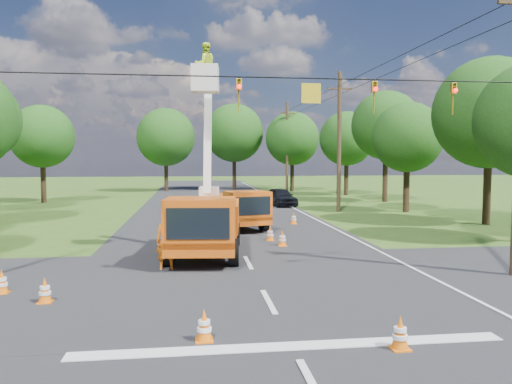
{
  "coord_description": "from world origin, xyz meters",
  "views": [
    {
      "loc": [
        -1.99,
        -12.98,
        3.91
      ],
      "look_at": [
        0.37,
        5.62,
        2.6
      ],
      "focal_mm": 35.0,
      "sensor_mm": 36.0,
      "label": 1
    }
  ],
  "objects": [
    {
      "name": "ground",
      "position": [
        0.0,
        20.0,
        0.0
      ],
      "size": [
        140.0,
        140.0,
        0.0
      ],
      "primitive_type": "plane",
      "color": "#325319",
      "rests_on": "ground"
    },
    {
      "name": "road_main",
      "position": [
        0.0,
        20.0,
        0.0
      ],
      "size": [
        12.0,
        100.0,
        0.06
      ],
      "primitive_type": "cube",
      "color": "black",
      "rests_on": "ground"
    },
    {
      "name": "road_cross",
      "position": [
        0.0,
        2.0,
        0.0
      ],
      "size": [
        56.0,
        10.0,
        0.07
      ],
      "primitive_type": "cube",
      "color": "black",
      "rests_on": "ground"
    },
    {
      "name": "stop_bar",
      "position": [
        0.0,
        -3.2,
        0.0
      ],
      "size": [
        9.0,
        0.45,
        0.02
      ],
      "primitive_type": "cube",
      "color": "silver",
      "rests_on": "ground"
    },
    {
      "name": "edge_line",
      "position": [
        5.6,
        20.0,
        0.0
      ],
      "size": [
        0.12,
        90.0,
        0.02
      ],
      "primitive_type": "cube",
      "color": "silver",
      "rests_on": "ground"
    },
    {
      "name": "bucket_truck",
      "position": [
        -1.51,
        6.66,
        1.78
      ],
      "size": [
        3.19,
        6.85,
        8.44
      ],
      "rotation": [
        0.0,
        0.0,
        -0.1
      ],
      "color": "#BE4D0D",
      "rests_on": "ground"
    },
    {
      "name": "second_truck",
      "position": [
        0.32,
        14.09,
        1.13
      ],
      "size": [
        3.5,
        6.12,
        2.16
      ],
      "rotation": [
        0.0,
        0.0,
        0.25
      ],
      "color": "#BE4D0D",
      "rests_on": "ground"
    },
    {
      "name": "ground_worker",
      "position": [
        -2.91,
        4.35,
        1.02
      ],
      "size": [
        0.78,
        0.55,
        2.03
      ],
      "primitive_type": "imported",
      "rotation": [
        0.0,
        0.0,
        0.08
      ],
      "color": "orange",
      "rests_on": "ground"
    },
    {
      "name": "distant_car",
      "position": [
        5.0,
        26.37,
        0.73
      ],
      "size": [
        2.47,
        4.52,
        1.46
      ],
      "primitive_type": "imported",
      "rotation": [
        0.0,
        0.0,
        0.18
      ],
      "color": "black",
      "rests_on": "ground"
    },
    {
      "name": "traffic_cone_0",
      "position": [
        -1.78,
        -2.64,
        0.36
      ],
      "size": [
        0.38,
        0.38,
        0.71
      ],
      "color": "orange",
      "rests_on": "ground"
    },
    {
      "name": "traffic_cone_1",
      "position": [
        2.14,
        -3.59,
        0.36
      ],
      "size": [
        0.38,
        0.38,
        0.71
      ],
      "color": "orange",
      "rests_on": "ground"
    },
    {
      "name": "traffic_cone_2",
      "position": [
        1.88,
        8.32,
        0.36
      ],
      "size": [
        0.38,
        0.38,
        0.71
      ],
      "color": "orange",
      "rests_on": "ground"
    },
    {
      "name": "traffic_cone_3",
      "position": [
        1.57,
        9.79,
        0.36
      ],
      "size": [
        0.38,
        0.38,
        0.71
      ],
      "color": "orange",
      "rests_on": "ground"
    },
    {
      "name": "traffic_cone_4",
      "position": [
        -5.94,
        0.71,
        0.36
      ],
      "size": [
        0.38,
        0.38,
        0.71
      ],
      "color": "orange",
      "rests_on": "ground"
    },
    {
      "name": "traffic_cone_5",
      "position": [
        -7.42,
        1.81,
        0.36
      ],
      "size": [
        0.38,
        0.38,
        0.71
      ],
      "color": "orange",
      "rests_on": "ground"
    },
    {
      "name": "traffic_cone_7",
      "position": [
        3.82,
        15.36,
        0.36
      ],
      "size": [
        0.38,
        0.38,
        0.71
      ],
      "color": "orange",
      "rests_on": "ground"
    },
    {
      "name": "pole_right_mid",
      "position": [
        8.5,
        22.0,
        5.11
      ],
      "size": [
        1.8,
        0.3,
        10.0
      ],
      "color": "#4C3823",
      "rests_on": "ground"
    },
    {
      "name": "pole_right_far",
      "position": [
        8.5,
        42.0,
        5.11
      ],
      "size": [
        1.8,
        0.3,
        10.0
      ],
      "color": "#4C3823",
      "rests_on": "ground"
    },
    {
      "name": "signal_span",
      "position": [
        2.23,
        1.99,
        5.88
      ],
      "size": [
        18.0,
        0.29,
        1.07
      ],
      "color": "black",
      "rests_on": "ground"
    },
    {
      "name": "tree_left_f",
      "position": [
        -14.8,
        32.0,
        5.69
      ],
      "size": [
        5.4,
        5.4,
        8.4
      ],
      "color": "#382616",
      "rests_on": "ground"
    },
    {
      "name": "tree_right_b",
      "position": [
        15.0,
        14.0,
        6.43
      ],
      "size": [
        6.4,
        6.4,
        9.65
      ],
      "color": "#382616",
      "rests_on": "ground"
    },
    {
      "name": "tree_right_c",
      "position": [
        13.2,
        21.0,
        5.31
      ],
      "size": [
        5.0,
        5.0,
        7.83
      ],
      "color": "#382616",
      "rests_on": "ground"
    },
    {
      "name": "tree_right_d",
      "position": [
        14.8,
        29.0,
        6.68
      ],
      "size": [
        6.0,
        6.0,
        9.7
      ],
      "color": "#382616",
      "rests_on": "ground"
    },
    {
      "name": "tree_right_e",
      "position": [
        13.8,
        37.0,
        5.81
      ],
      "size": [
        5.6,
        5.6,
        8.63
      ],
      "color": "#382616",
      "rests_on": "ground"
    },
    {
      "name": "tree_far_a",
      "position": [
        -5.0,
        45.0,
        6.19
      ],
      "size": [
        6.6,
        6.6,
        9.5
      ],
      "color": "#382616",
      "rests_on": "ground"
    },
    {
      "name": "tree_far_b",
      "position": [
        3.0,
        47.0,
        6.81
      ],
      "size": [
        7.0,
        7.0,
        10.32
      ],
      "color": "#382616",
      "rests_on": "ground"
    },
    {
      "name": "tree_far_c",
      "position": [
        9.5,
        44.0,
        6.06
      ],
      "size": [
        6.2,
        6.2,
        9.18
      ],
      "color": "#382616",
      "rests_on": "ground"
    }
  ]
}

